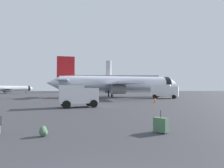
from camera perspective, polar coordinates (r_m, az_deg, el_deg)
The scene contains 12 objects.
airplane_at_gate at distance 46.91m, azimuth 1.51°, elevation 0.17°, with size 35.71×32.36×10.50m.
airplane_taxiing at distance 101.88m, azimuth -30.81°, elevation -1.24°, with size 20.39×19.07×7.21m.
service_truck at distance 42.26m, azimuth -10.90°, elevation -2.38°, with size 4.89×2.69×2.90m.
fuel_truck at distance 42.62m, azimuth 16.71°, elevation -2.11°, with size 6.45×4.77×3.20m.
cargo_van at distance 21.03m, azimuth -10.99°, elevation -3.54°, with size 4.82×3.52×2.60m.
safety_cone_near at distance 57.03m, azimuth 0.70°, elevation -3.46°, with size 0.44×0.44×0.75m.
safety_cone_mid at distance 42.63m, azimuth -20.17°, elevation -3.97°, with size 0.44×0.44×0.74m.
safety_cone_far at distance 47.49m, azimuth 16.42°, elevation -3.82°, with size 0.44×0.44×0.63m.
safety_cone_outer at distance 29.49m, azimuth 13.85°, elevation -5.01°, with size 0.44×0.44×0.83m.
rolling_suitcase at distance 9.14m, azimuth 15.63°, elevation -12.69°, with size 0.74×0.73×1.10m.
traveller_backpack at distance 8.77m, azimuth -21.50°, elevation -14.17°, with size 0.36×0.40×0.48m.
terminal_building at distance 138.27m, azimuth -0.63°, elevation 0.11°, with size 72.82×17.13×24.56m.
Camera 1 is at (0.39, -2.63, 2.15)m, focal length 28.00 mm.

